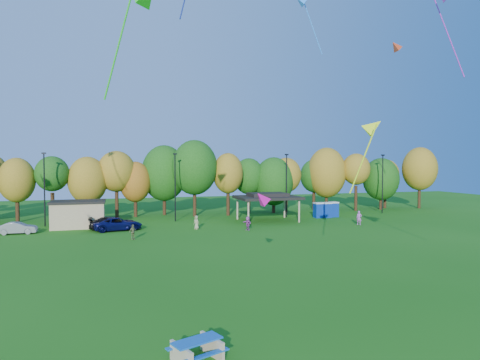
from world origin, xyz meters
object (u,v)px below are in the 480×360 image
object	(u,v)px
picnic_table	(197,349)
car_c	(118,224)
car_b	(18,228)
porta_potties	(326,210)
car_d	(112,223)

from	to	relation	value
picnic_table	car_c	size ratio (longest dim) A/B	0.44
car_b	car_c	bearing A→B (deg)	-93.36
porta_potties	picnic_table	xyz separation A→B (m)	(-26.09, -38.46, -0.60)
picnic_table	car_b	bearing A→B (deg)	89.08
picnic_table	car_b	distance (m)	37.72
car_c	car_b	bearing A→B (deg)	76.47
car_b	car_d	distance (m)	10.00
picnic_table	car_c	bearing A→B (deg)	72.87
car_b	car_c	xyz separation A→B (m)	(10.60, -0.58, 0.11)
car_c	car_d	xyz separation A→B (m)	(-0.60, 0.59, -0.00)
picnic_table	car_d	xyz separation A→B (m)	(-3.28, 35.31, 0.26)
car_c	picnic_table	bearing A→B (deg)	174.00
car_c	car_d	world-z (taller)	car_c
porta_potties	car_c	distance (m)	29.01
car_c	car_d	distance (m)	0.84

